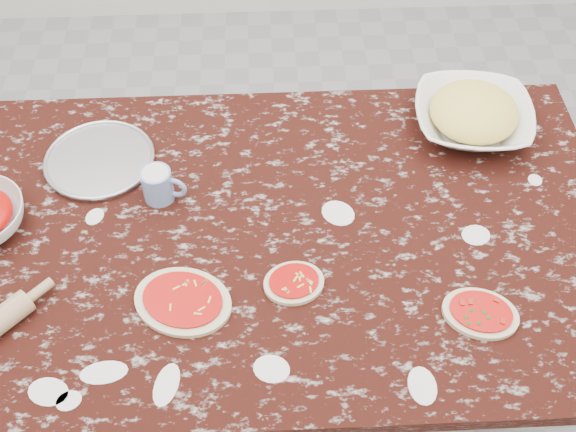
% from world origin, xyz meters
% --- Properties ---
extents(ground, '(4.00, 4.00, 0.00)m').
position_xyz_m(ground, '(0.00, 0.00, 0.00)').
color(ground, gray).
extents(worktable, '(1.60, 1.00, 0.75)m').
position_xyz_m(worktable, '(0.00, 0.00, 0.67)').
color(worktable, black).
rests_on(worktable, ground).
extents(pizza_tray, '(0.34, 0.34, 0.01)m').
position_xyz_m(pizza_tray, '(-0.48, 0.25, 0.76)').
color(pizza_tray, '#B2B2B7').
rests_on(pizza_tray, worktable).
extents(cheese_bowl, '(0.35, 0.35, 0.08)m').
position_xyz_m(cheese_bowl, '(0.51, 0.33, 0.79)').
color(cheese_bowl, white).
rests_on(cheese_bowl, worktable).
extents(flour_mug, '(0.11, 0.08, 0.09)m').
position_xyz_m(flour_mug, '(-0.31, 0.12, 0.80)').
color(flour_mug, '#738EC2').
rests_on(flour_mug, worktable).
extents(pizza_left, '(0.27, 0.24, 0.02)m').
position_xyz_m(pizza_left, '(-0.24, -0.20, 0.76)').
color(pizza_left, beige).
rests_on(pizza_left, worktable).
extents(pizza_mid, '(0.16, 0.14, 0.02)m').
position_xyz_m(pizza_mid, '(0.01, -0.16, 0.76)').
color(pizza_mid, beige).
rests_on(pizza_mid, worktable).
extents(pizza_right, '(0.20, 0.17, 0.02)m').
position_xyz_m(pizza_right, '(0.41, -0.26, 0.76)').
color(pizza_right, beige).
rests_on(pizza_right, worktable).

